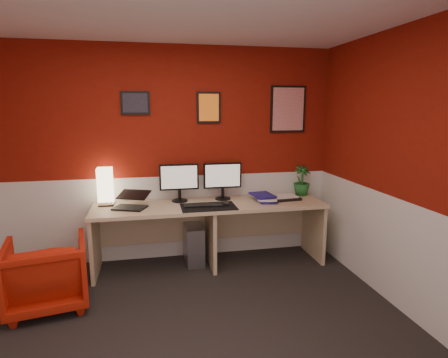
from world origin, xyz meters
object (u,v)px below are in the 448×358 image
Objects in this scene: zen_tray at (284,198)px; desk at (211,235)px; laptop at (129,199)px; potted_plant at (302,181)px; armchair at (47,273)px; shoji_lamp at (105,188)px; monitor_left at (179,177)px; pc_tower at (194,243)px; monitor_right at (223,175)px.

desk is at bearing -177.49° from zen_tray.
laptop is 0.90× the size of potted_plant.
armchair is (-2.50, -0.63, -0.43)m from zen_tray.
zen_tray reaches higher than desk.
monitor_left is (0.82, 0.00, 0.09)m from shoji_lamp.
shoji_lamp is at bearing 175.21° from pc_tower.
monitor_right reaches higher than armchair.
armchair is at bearing -120.90° from shoji_lamp.
zen_tray is at bearing -176.38° from armchair.
laptop is 1.06m from armchair.
zen_tray is 1.20m from pc_tower.
zen_tray is 0.78× the size of pc_tower.
pc_tower is (-0.36, -0.05, -0.80)m from monitor_right.
shoji_lamp is at bearing -179.98° from monitor_right.
shoji_lamp is 0.69× the size of monitor_left.
desk is 6.50× the size of shoji_lamp.
laptop is at bearing -37.74° from shoji_lamp.
monitor_right reaches higher than zen_tray.
desk is 4.48× the size of monitor_right.
shoji_lamp is 2.32m from potted_plant.
monitor_left is 1.51m from potted_plant.
shoji_lamp is 0.69× the size of monitor_right.
shoji_lamp reaches higher than desk.
pc_tower is (0.70, 0.15, -0.61)m from laptop.
laptop is 0.57× the size of monitor_right.
potted_plant is at bearing 0.33° from shoji_lamp.
desk is at bearing -170.54° from potted_plant.
zen_tray is (2.03, -0.14, -0.18)m from shoji_lamp.
shoji_lamp is 1.33m from monitor_right.
monitor_left is 1.58× the size of potted_plant.
shoji_lamp is at bearing 170.96° from desk.
zen_tray is 2.61m from armchair.
monitor_left is 1.66× the size of zen_tray.
zen_tray is at bearing -4.04° from shoji_lamp.
zen_tray is at bearing 24.18° from laptop.
shoji_lamp is 1.21× the size of laptop.
shoji_lamp is 1.14× the size of zen_tray.
zen_tray is (1.77, 0.06, -0.09)m from laptop.
laptop reaches higher than desk.
potted_plant is 1.53m from pc_tower.
armchair is at bearing -165.78° from zen_tray.
monitor_left reaches higher than potted_plant.
potted_plant reaches higher than zen_tray.
desk reaches higher than pc_tower.
shoji_lamp is 1.09× the size of potted_plant.
laptop is (0.26, -0.20, -0.09)m from shoji_lamp.
monitor_left is 0.83× the size of armchair.
shoji_lamp is 0.35m from laptop.
shoji_lamp is at bearing -131.50° from armchair.
monitor_right reaches higher than potted_plant.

